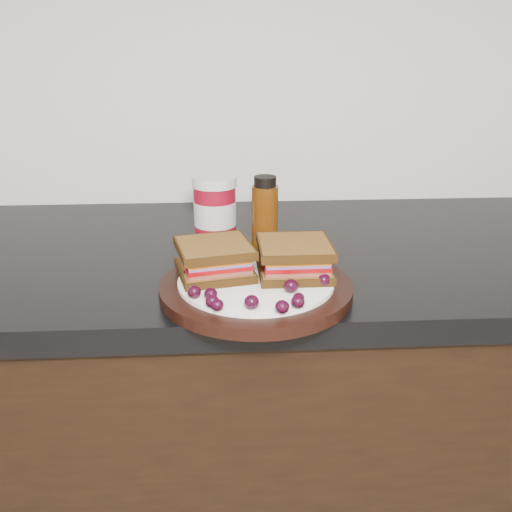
{
  "coord_description": "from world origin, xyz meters",
  "views": [
    {
      "loc": [
        0.13,
        0.74,
        1.25
      ],
      "look_at": [
        0.18,
        1.5,
        0.96
      ],
      "focal_mm": 40.0,
      "sensor_mm": 36.0,
      "label": 1
    }
  ],
  "objects": [
    {
      "name": "grape_12",
      "position": [
        0.27,
        1.49,
        0.93
      ],
      "size": [
        0.02,
        0.02,
        0.02
      ],
      "primitive_type": "ellipsoid",
      "color": "black",
      "rests_on": "plate"
    },
    {
      "name": "grape_2",
      "position": [
        0.12,
        1.41,
        0.93
      ],
      "size": [
        0.02,
        0.02,
        0.02
      ],
      "primitive_type": "ellipsoid",
      "color": "black",
      "rests_on": "plate"
    },
    {
      "name": "grape_10",
      "position": [
        0.27,
        1.47,
        0.93
      ],
      "size": [
        0.02,
        0.02,
        0.02
      ],
      "primitive_type": "ellipsoid",
      "color": "black",
      "rests_on": "plate"
    },
    {
      "name": "countertop",
      "position": [
        0.0,
        1.7,
        0.88
      ],
      "size": [
        3.98,
        0.6,
        0.04
      ],
      "primitive_type": "cube",
      "color": "black",
      "rests_on": "base_cabinets"
    },
    {
      "name": "sandwich_left",
      "position": [
        0.12,
        1.52,
        0.95
      ],
      "size": [
        0.12,
        0.12,
        0.05
      ],
      "primitive_type": null,
      "rotation": [
        0.0,
        0.0,
        0.21
      ],
      "color": "brown",
      "rests_on": "plate"
    },
    {
      "name": "grape_13",
      "position": [
        0.25,
        1.52,
        0.93
      ],
      "size": [
        0.02,
        0.02,
        0.02
      ],
      "primitive_type": "ellipsoid",
      "color": "black",
      "rests_on": "plate"
    },
    {
      "name": "grape_17",
      "position": [
        0.12,
        1.51,
        0.93
      ],
      "size": [
        0.02,
        0.02,
        0.02
      ],
      "primitive_type": "ellipsoid",
      "color": "black",
      "rests_on": "plate"
    },
    {
      "name": "grape_5",
      "position": [
        0.17,
        1.41,
        0.93
      ],
      "size": [
        0.02,
        0.02,
        0.01
      ],
      "primitive_type": "ellipsoid",
      "color": "black",
      "rests_on": "plate"
    },
    {
      "name": "grape_18",
      "position": [
        0.09,
        1.5,
        0.93
      ],
      "size": [
        0.02,
        0.02,
        0.02
      ],
      "primitive_type": "ellipsoid",
      "color": "black",
      "rests_on": "plate"
    },
    {
      "name": "oil_bottle",
      "position": [
        0.21,
        1.7,
        0.96
      ],
      "size": [
        0.05,
        0.05,
        0.13
      ],
      "primitive_type": "cylinder",
      "rotation": [
        0.0,
        0.0,
        0.09
      ],
      "color": "#502708",
      "rests_on": "countertop"
    },
    {
      "name": "plate",
      "position": [
        0.18,
        1.5,
        0.91
      ],
      "size": [
        0.28,
        0.28,
        0.02
      ],
      "primitive_type": "cylinder",
      "color": "black",
      "rests_on": "countertop"
    },
    {
      "name": "grape_8",
      "position": [
        0.23,
        1.41,
        0.93
      ],
      "size": [
        0.02,
        0.02,
        0.01
      ],
      "primitive_type": "ellipsoid",
      "color": "black",
      "rests_on": "plate"
    },
    {
      "name": "grape_19",
      "position": [
        0.09,
        1.48,
        0.93
      ],
      "size": [
        0.02,
        0.02,
        0.02
      ],
      "primitive_type": "ellipsoid",
      "color": "black",
      "rests_on": "plate"
    },
    {
      "name": "grape_11",
      "position": [
        0.25,
        1.48,
        0.93
      ],
      "size": [
        0.02,
        0.02,
        0.02
      ],
      "primitive_type": "ellipsoid",
      "color": "black",
      "rests_on": "plate"
    },
    {
      "name": "grape_20",
      "position": [
        0.14,
        1.51,
        0.93
      ],
      "size": [
        0.02,
        0.02,
        0.02
      ],
      "primitive_type": "ellipsoid",
      "color": "black",
      "rests_on": "plate"
    },
    {
      "name": "grape_9",
      "position": [
        0.22,
        1.45,
        0.93
      ],
      "size": [
        0.02,
        0.02,
        0.02
      ],
      "primitive_type": "ellipsoid",
      "color": "black",
      "rests_on": "plate"
    },
    {
      "name": "grape_3",
      "position": [
        0.12,
        1.4,
        0.93
      ],
      "size": [
        0.02,
        0.02,
        0.02
      ],
      "primitive_type": "ellipsoid",
      "color": "black",
      "rests_on": "plate"
    },
    {
      "name": "grape_21",
      "position": [
        0.12,
        1.51,
        0.93
      ],
      "size": [
        0.02,
        0.02,
        0.01
      ],
      "primitive_type": "ellipsoid",
      "color": "black",
      "rests_on": "plate"
    },
    {
      "name": "grape_1",
      "position": [
        0.12,
        1.43,
        0.93
      ],
      "size": [
        0.02,
        0.02,
        0.02
      ],
      "primitive_type": "ellipsoid",
      "color": "black",
      "rests_on": "plate"
    },
    {
      "name": "sandwich_right",
      "position": [
        0.24,
        1.51,
        0.95
      ],
      "size": [
        0.11,
        0.11,
        0.05
      ],
      "primitive_type": null,
      "rotation": [
        0.0,
        0.0,
        0.01
      ],
      "color": "brown",
      "rests_on": "plate"
    },
    {
      "name": "grape_6",
      "position": [
        0.21,
        1.39,
        0.93
      ],
      "size": [
        0.02,
        0.02,
        0.02
      ],
      "primitive_type": "ellipsoid",
      "color": "black",
      "rests_on": "plate"
    },
    {
      "name": "grape_15",
      "position": [
        0.16,
        1.54,
        0.93
      ],
      "size": [
        0.02,
        0.02,
        0.02
      ],
      "primitive_type": "ellipsoid",
      "color": "black",
      "rests_on": "plate"
    },
    {
      "name": "grape_14",
      "position": [
        0.25,
        1.54,
        0.93
      ],
      "size": [
        0.02,
        0.02,
        0.01
      ],
      "primitive_type": "ellipsoid",
      "color": "black",
      "rests_on": "plate"
    },
    {
      "name": "grape_4",
      "position": [
        0.17,
        1.4,
        0.93
      ],
      "size": [
        0.02,
        0.02,
        0.02
      ],
      "primitive_type": "ellipsoid",
      "color": "black",
      "rests_on": "plate"
    },
    {
      "name": "condiment_jar",
      "position": [
        0.12,
        1.74,
        0.96
      ],
      "size": [
        0.1,
        0.1,
        0.12
      ],
      "primitive_type": "cylinder",
      "rotation": [
        0.0,
        0.0,
        -0.23
      ],
      "color": "maroon",
      "rests_on": "countertop"
    },
    {
      "name": "grape_16",
      "position": [
        0.11,
        1.54,
        0.93
      ],
      "size": [
        0.02,
        0.02,
        0.01
      ],
      "primitive_type": "ellipsoid",
      "color": "black",
      "rests_on": "plate"
    },
    {
      "name": "grape_0",
      "position": [
        0.09,
        1.44,
        0.93
      ],
      "size": [
        0.02,
        0.02,
        0.02
      ],
      "primitive_type": "ellipsoid",
      "color": "black",
      "rests_on": "plate"
    },
    {
      "name": "grape_7",
      "position": [
        0.23,
        1.4,
        0.93
      ],
      "size": [
        0.02,
        0.02,
        0.02
      ],
      "primitive_type": "ellipsoid",
      "color": "black",
      "rests_on": "plate"
    },
    {
      "name": "base_cabinets",
      "position": [
        0.0,
        1.7,
        0.43
      ],
      "size": [
        3.96,
        0.58,
        0.86
      ],
      "primitive_type": "cube",
      "color": "black",
      "rests_on": "ground_plane"
    },
    {
      "name": "grape_22",
      "position": [
        0.12,
        1.5,
        0.93
      ],
      "size": [
        0.02,
        0.02,
        0.02
      ],
      "primitive_type": "ellipsoid",
      "color": "black",
      "rests_on": "plate"
    }
  ]
}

